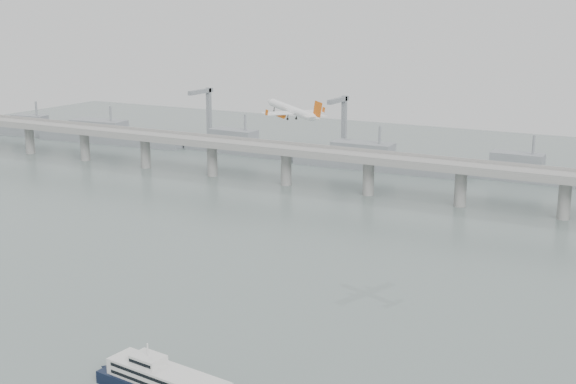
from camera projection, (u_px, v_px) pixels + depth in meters
The scene contains 4 objects.
ground at pixel (199, 349), 227.14m from camera, with size 900.00×900.00×0.00m, color slate.
bridge at pixel (421, 168), 394.30m from camera, with size 800.00×22.00×23.90m.
distant_fleet at pixel (235, 145), 524.13m from camera, with size 453.00×60.90×40.00m.
airliner at pixel (293, 111), 297.53m from camera, with size 31.12×29.08×8.88m.
Camera 1 is at (123.28, -171.82, 98.57)m, focal length 48.00 mm.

